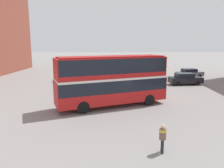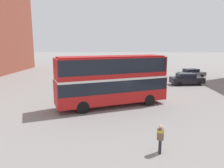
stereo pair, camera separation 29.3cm
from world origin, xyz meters
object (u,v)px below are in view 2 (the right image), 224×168
object	(u,v)px
pedestrian_foreground	(160,136)
parked_car_kerb_near	(71,77)
parked_car_kerb_far	(192,73)
parked_car_side_street	(187,79)
double_decker_bus	(112,78)

from	to	relation	value
pedestrian_foreground	parked_car_kerb_near	world-z (taller)	pedestrian_foreground
parked_car_kerb_far	parked_car_side_street	world-z (taller)	parked_car_side_street
pedestrian_foreground	parked_car_kerb_far	distance (m)	27.77
pedestrian_foreground	parked_car_side_street	world-z (taller)	parked_car_side_street
pedestrian_foreground	parked_car_side_street	distance (m)	21.03
double_decker_bus	parked_car_kerb_far	world-z (taller)	double_decker_bus
double_decker_bus	pedestrian_foreground	world-z (taller)	double_decker_bus
parked_car_kerb_near	parked_car_side_street	world-z (taller)	parked_car_side_street
parked_car_kerb_far	parked_car_side_street	xyz separation A→B (m)	(-2.64, -6.21, 0.03)
parked_car_kerb_near	parked_car_side_street	distance (m)	16.90
double_decker_bus	parked_car_side_street	bearing A→B (deg)	23.49
double_decker_bus	pedestrian_foreground	distance (m)	9.43
double_decker_bus	parked_car_side_street	xyz separation A→B (m)	(10.10, 10.97, -1.87)
double_decker_bus	parked_car_kerb_near	distance (m)	14.49
parked_car_side_street	pedestrian_foreground	bearing A→B (deg)	-116.99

